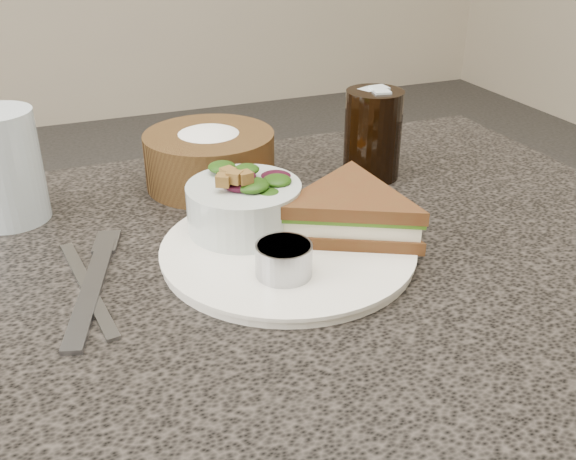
# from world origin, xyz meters

# --- Properties ---
(dinner_plate) EXTENTS (0.27, 0.27, 0.01)m
(dinner_plate) POSITION_xyz_m (0.04, 0.01, 0.76)
(dinner_plate) COLOR white
(dinner_plate) RESTS_ON dining_table
(sandwich) EXTENTS (0.25, 0.25, 0.05)m
(sandwich) POSITION_xyz_m (0.11, 0.01, 0.79)
(sandwich) COLOR #482E16
(sandwich) RESTS_ON dinner_plate
(salad_bowl) EXTENTS (0.13, 0.13, 0.07)m
(salad_bowl) POSITION_xyz_m (0.01, 0.06, 0.80)
(salad_bowl) COLOR silver
(salad_bowl) RESTS_ON dinner_plate
(dressing_ramekin) EXTENTS (0.07, 0.07, 0.03)m
(dressing_ramekin) POSITION_xyz_m (0.01, -0.05, 0.78)
(dressing_ramekin) COLOR #96989E
(dressing_ramekin) RESTS_ON dinner_plate
(orange_wedge) EXTENTS (0.09, 0.09, 0.03)m
(orange_wedge) POSITION_xyz_m (0.07, 0.10, 0.78)
(orange_wedge) COLOR orange
(orange_wedge) RESTS_ON dinner_plate
(fork) EXTENTS (0.07, 0.19, 0.01)m
(fork) POSITION_xyz_m (-0.17, 0.01, 0.75)
(fork) COLOR gray
(fork) RESTS_ON dining_table
(knife) EXTENTS (0.04, 0.19, 0.00)m
(knife) POSITION_xyz_m (-0.17, 0.02, 0.75)
(knife) COLOR gray
(knife) RESTS_ON dining_table
(bread_basket) EXTENTS (0.22, 0.22, 0.10)m
(bread_basket) POSITION_xyz_m (0.01, 0.22, 0.80)
(bread_basket) COLOR brown
(bread_basket) RESTS_ON dining_table
(cola_glass) EXTENTS (0.10, 0.10, 0.13)m
(cola_glass) POSITION_xyz_m (0.22, 0.17, 0.81)
(cola_glass) COLOR black
(cola_glass) RESTS_ON dining_table
(water_glass) EXTENTS (0.10, 0.10, 0.13)m
(water_glass) POSITION_xyz_m (-0.23, 0.21, 0.82)
(water_glass) COLOR silver
(water_glass) RESTS_ON dining_table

